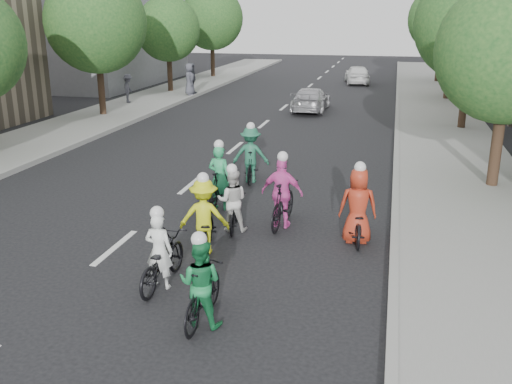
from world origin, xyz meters
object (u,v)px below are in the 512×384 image
at_px(cyclist_2, 205,223).
at_px(cyclist_3, 283,199).
at_px(cyclist_6, 233,206).
at_px(cyclist_5, 220,185).
at_px(cyclist_0, 161,258).
at_px(cyclist_1, 202,288).
at_px(cyclist_4, 358,214).
at_px(spectator_1, 192,79).
at_px(cyclist_7, 251,159).
at_px(follow_car_trail, 357,74).
at_px(spectator_0, 128,88).
at_px(follow_car_lead, 311,99).
at_px(spectator_2, 190,79).

height_order(cyclist_2, cyclist_3, cyclist_3).
bearing_deg(cyclist_6, cyclist_5, -72.25).
relative_size(cyclist_0, cyclist_1, 1.10).
xyz_separation_m(cyclist_4, spectator_1, (-11.50, 21.25, 0.42)).
height_order(cyclist_7, follow_car_trail, cyclist_7).
bearing_deg(spectator_0, cyclist_2, -162.27).
bearing_deg(cyclist_6, cyclist_4, 169.35).
bearing_deg(cyclist_3, cyclist_1, 89.53).
height_order(cyclist_2, cyclist_4, cyclist_4).
relative_size(cyclist_0, cyclist_6, 1.16).
distance_m(cyclist_2, follow_car_lead, 18.92).
height_order(cyclist_7, spectator_1, spectator_1).
bearing_deg(cyclist_7, cyclist_3, 108.83).
xyz_separation_m(cyclist_3, follow_car_trail, (-0.22, 29.55, -0.02)).
distance_m(cyclist_5, spectator_1, 21.25).
xyz_separation_m(cyclist_4, follow_car_lead, (-3.61, 17.55, -0.05)).
distance_m(cyclist_5, follow_car_lead, 16.06).
relative_size(cyclist_5, spectator_1, 1.01).
relative_size(cyclist_4, spectator_0, 1.21).
height_order(cyclist_6, follow_car_trail, cyclist_6).
height_order(cyclist_1, cyclist_4, cyclist_4).
bearing_deg(cyclist_3, cyclist_5, -22.15).
bearing_deg(spectator_1, cyclist_6, -160.32).
relative_size(cyclist_2, spectator_0, 1.21).
bearing_deg(cyclist_0, cyclist_1, 138.80).
bearing_deg(cyclist_5, follow_car_trail, -82.47).
bearing_deg(spectator_1, cyclist_3, -157.28).
bearing_deg(cyclist_6, cyclist_3, -165.56).
height_order(cyclist_2, cyclist_7, cyclist_7).
xyz_separation_m(follow_car_lead, spectator_0, (-10.17, -0.49, 0.33)).
bearing_deg(cyclist_4, cyclist_3, -22.42).
bearing_deg(cyclist_3, cyclist_2, 59.86).
relative_size(cyclist_7, spectator_0, 1.19).
xyz_separation_m(cyclist_0, cyclist_7, (-0.04, 7.20, 0.17)).
xyz_separation_m(cyclist_6, cyclist_7, (-0.56, 4.05, 0.14)).
bearing_deg(cyclist_1, cyclist_4, -116.99).
xyz_separation_m(cyclist_1, cyclist_7, (-1.23, 8.32, 0.09)).
distance_m(cyclist_4, spectator_1, 24.17).
relative_size(cyclist_5, cyclist_6, 1.14).
height_order(cyclist_5, spectator_2, spectator_2).
height_order(cyclist_4, spectator_0, cyclist_4).
height_order(cyclist_1, cyclist_6, cyclist_1).
xyz_separation_m(follow_car_lead, spectator_1, (-7.89, 3.70, 0.47)).
relative_size(cyclist_6, follow_car_trail, 0.42).
height_order(cyclist_7, follow_car_lead, cyclist_7).
relative_size(follow_car_lead, spectator_2, 2.20).
relative_size(cyclist_3, follow_car_lead, 0.46).
bearing_deg(cyclist_6, cyclist_0, 70.83).
bearing_deg(cyclist_7, cyclist_2, 87.17).
distance_m(cyclist_1, cyclist_2, 3.00).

